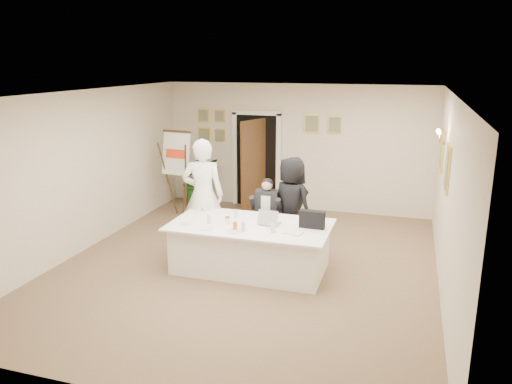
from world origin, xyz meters
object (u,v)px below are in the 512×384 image
object	(u,v)px
seated_man	(267,214)
standing_woman	(291,204)
flip_chart	(180,177)
oj_glass	(235,226)
conference_table	(250,247)
steel_jug	(228,220)
potted_palm	(199,180)
laptop_bag	(312,219)
laptop	(270,216)
paper_stack	(293,233)
standing_man	(203,195)

from	to	relation	value
seated_man	standing_woman	distance (m)	0.48
flip_chart	oj_glass	distance (m)	3.50
conference_table	steel_jug	bearing A→B (deg)	-166.31
flip_chart	potted_palm	size ratio (longest dim) A/B	1.61
flip_chart	laptop_bag	distance (m)	4.03
laptop	oj_glass	distance (m)	0.62
flip_chart	oj_glass	bearing A→B (deg)	-50.45
conference_table	paper_stack	xyz separation A→B (m)	(0.75, -0.23, 0.40)
steel_jug	conference_table	bearing A→B (deg)	13.69
conference_table	oj_glass	size ratio (longest dim) A/B	19.47
seated_man	laptop	world-z (taller)	seated_man
potted_palm	paper_stack	distance (m)	4.71
steel_jug	potted_palm	bearing A→B (deg)	120.10
conference_table	steel_jug	size ratio (longest dim) A/B	23.01
seated_man	laptop_bag	xyz separation A→B (m)	(0.99, -0.90, 0.26)
standing_woman	conference_table	bearing A→B (deg)	96.19
laptop_bag	steel_jug	distance (m)	1.34
laptop	steel_jug	world-z (taller)	laptop
flip_chart	oj_glass	size ratio (longest dim) A/B	14.05
oj_glass	laptop	bearing A→B (deg)	46.06
seated_man	standing_man	size ratio (longest dim) A/B	0.65
standing_man	standing_woman	xyz separation A→B (m)	(1.49, 0.43, -0.16)
laptop_bag	oj_glass	distance (m)	1.19
seated_man	conference_table	bearing A→B (deg)	-85.85
standing_man	paper_stack	bearing A→B (deg)	140.82
oj_glass	seated_man	bearing A→B (deg)	85.12
conference_table	flip_chart	xyz separation A→B (m)	(-2.36, 2.36, 0.45)
steel_jug	standing_man	bearing A→B (deg)	135.32
seated_man	steel_jug	bearing A→B (deg)	-103.99
seated_man	flip_chart	world-z (taller)	flip_chart
standing_man	potted_palm	distance (m)	3.01
conference_table	standing_woman	world-z (taller)	standing_woman
conference_table	paper_stack	size ratio (longest dim) A/B	9.42
standing_man	laptop_bag	world-z (taller)	standing_man
standing_woman	paper_stack	distance (m)	1.33
conference_table	standing_man	world-z (taller)	standing_man
paper_stack	laptop_bag	bearing A→B (deg)	56.46
laptop_bag	seated_man	bearing A→B (deg)	140.20
potted_palm	oj_glass	size ratio (longest dim) A/B	8.73
standing_man	laptop_bag	size ratio (longest dim) A/B	5.06
laptop	laptop_bag	distance (m)	0.68
conference_table	oj_glass	world-z (taller)	oj_glass
conference_table	laptop	distance (m)	0.60
potted_palm	laptop_bag	distance (m)	4.63
potted_palm	oj_glass	xyz separation A→B (m)	(2.20, -3.67, 0.27)
flip_chart	laptop	bearing A→B (deg)	-40.37
standing_man	laptop	bearing A→B (deg)	144.77
seated_man	standing_man	distance (m)	1.17
standing_man	steel_jug	world-z (taller)	standing_man
laptop_bag	steel_jug	bearing A→B (deg)	-169.53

